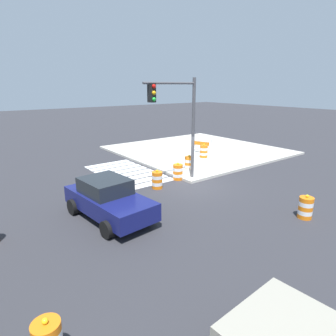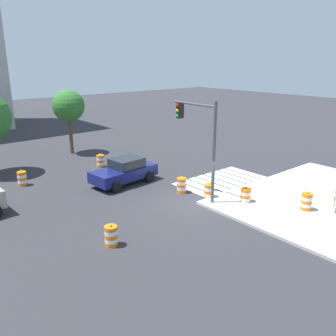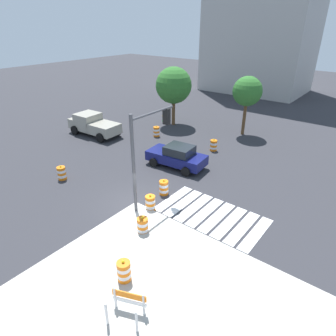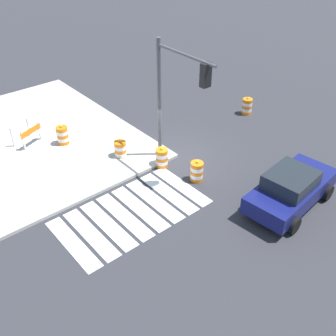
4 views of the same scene
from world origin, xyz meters
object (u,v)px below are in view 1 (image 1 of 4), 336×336
traffic_barrel_crosswalk_end (189,163)px  traffic_barrel_lane_center (157,180)px  traffic_barrel_median_far (306,208)px  construction_barricade (202,145)px  traffic_barrel_median_near (178,172)px  sports_car (108,199)px  traffic_barrel_on_sidewalk (204,151)px  traffic_light_pole (177,112)px

traffic_barrel_crosswalk_end → traffic_barrel_lane_center: (-1.54, 3.57, 0.00)m
traffic_barrel_median_far → construction_barricade: bearing=-22.8°
traffic_barrel_median_near → sports_car: bearing=111.9°
traffic_barrel_median_far → traffic_barrel_lane_center: size_ratio=1.00×
sports_car → traffic_barrel_median_near: sports_car is taller
sports_car → traffic_barrel_on_sidewalk: sports_car is taller
traffic_barrel_crosswalk_end → traffic_barrel_on_sidewalk: traffic_barrel_on_sidewalk is taller
sports_car → traffic_barrel_median_far: (-4.89, -6.36, -0.36)m
construction_barricade → sports_car: bearing=118.7°
traffic_barrel_crosswalk_end → traffic_barrel_median_far: size_ratio=1.00×
sports_car → traffic_light_pole: size_ratio=0.81×
traffic_barrel_crosswalk_end → traffic_barrel_median_near: bearing=120.7°
traffic_barrel_crosswalk_end → traffic_light_pole: size_ratio=0.19×
construction_barricade → traffic_barrel_median_near: bearing=124.6°
traffic_barrel_median_near → traffic_barrel_median_far: same height
traffic_barrel_lane_center → construction_barricade: (4.31, -7.34, 0.27)m
traffic_barrel_median_near → traffic_barrel_lane_center: 1.86m
traffic_light_pole → traffic_barrel_on_sidewalk: bearing=-58.6°
sports_car → traffic_barrel_median_near: bearing=-68.1°
traffic_barrel_median_far → traffic_light_pole: traffic_light_pole is taller
construction_barricade → traffic_barrel_median_far: bearing=157.2°
traffic_barrel_crosswalk_end → traffic_barrel_on_sidewalk: (1.52, -2.75, 0.15)m
traffic_barrel_lane_center → traffic_barrel_median_far: bearing=-157.1°
traffic_barrel_median_near → traffic_barrel_median_far: bearing=-172.1°
sports_car → traffic_barrel_crosswalk_end: 7.85m
traffic_barrel_median_near → traffic_barrel_median_far: (-7.05, -0.98, 0.00)m
traffic_barrel_lane_center → traffic_barrel_median_near: bearing=-74.8°
sports_car → construction_barricade: 12.46m
traffic_barrel_lane_center → traffic_barrel_on_sidewalk: size_ratio=1.00×
traffic_barrel_crosswalk_end → traffic_light_pole: bearing=124.3°
traffic_barrel_lane_center → traffic_barrel_crosswalk_end: bearing=-66.7°
traffic_barrel_crosswalk_end → traffic_barrel_lane_center: bearing=113.3°
traffic_barrel_lane_center → traffic_light_pole: traffic_light_pole is taller
traffic_light_pole → sports_car: bearing=108.9°
sports_car → traffic_barrel_median_near: size_ratio=4.37×
traffic_barrel_lane_center → traffic_barrel_on_sidewalk: traffic_barrel_on_sidewalk is taller
traffic_barrel_on_sidewalk → traffic_light_pole: (-3.04, 4.97, 3.31)m
traffic_barrel_crosswalk_end → traffic_barrel_on_sidewalk: 3.14m
traffic_barrel_crosswalk_end → construction_barricade: bearing=-53.6°
traffic_barrel_crosswalk_end → traffic_barrel_median_far: same height
traffic_barrel_crosswalk_end → construction_barricade: (2.78, -3.77, 0.27)m
traffic_barrel_lane_center → construction_barricade: size_ratio=0.71×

